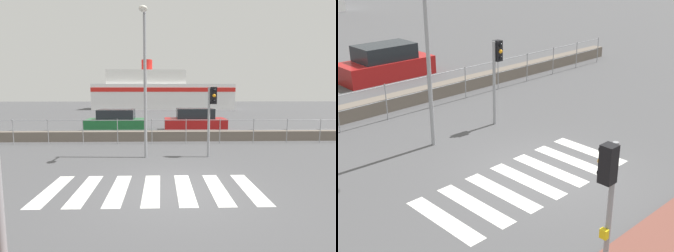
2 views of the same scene
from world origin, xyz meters
TOP-DOWN VIEW (x-y plane):
  - ground_plane at (0.00, 0.00)m, footprint 160.00×160.00m
  - crosswalk at (-0.68, 0.00)m, footprint 5.85×2.40m
  - seawall at (0.00, 7.46)m, footprint 25.71×0.55m
  - harbor_fence at (-0.00, 6.59)m, footprint 23.18×0.04m
  - traffic_light_near at (-2.58, -3.65)m, footprint 0.34×0.32m
  - traffic_light_far at (1.63, 3.63)m, footprint 0.34×0.32m
  - streetlamp at (-1.04, 3.44)m, footprint 0.32×1.08m
  - parked_car_red at (1.99, 11.53)m, footprint 4.30×1.84m

SIDE VIEW (x-z plane):
  - ground_plane at x=0.00m, z-range 0.00..0.00m
  - crosswalk at x=-0.68m, z-range 0.00..0.01m
  - seawall at x=0.00m, z-range 0.00..0.54m
  - parked_car_red at x=1.99m, z-range -0.12..1.45m
  - harbor_fence at x=0.00m, z-range 0.20..1.50m
  - traffic_light_near at x=-2.58m, z-range 0.62..3.38m
  - traffic_light_far at x=1.63m, z-range 0.67..3.54m
  - streetlamp at x=-1.04m, z-range 0.71..6.51m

